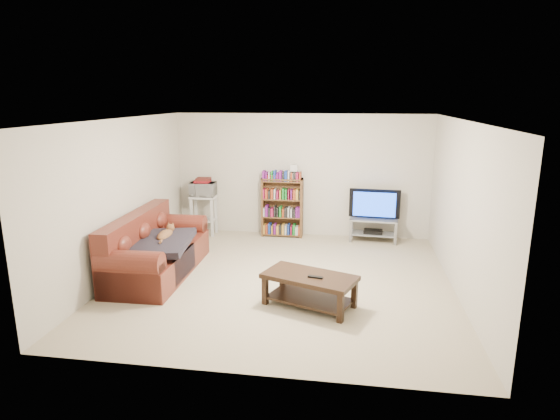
% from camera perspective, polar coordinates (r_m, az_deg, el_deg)
% --- Properties ---
extents(floor, '(5.00, 5.00, 0.00)m').
position_cam_1_polar(floor, '(7.17, 0.31, -8.57)').
color(floor, '#C7B894').
rests_on(floor, ground).
extents(ceiling, '(5.00, 5.00, 0.00)m').
position_cam_1_polar(ceiling, '(6.65, 0.33, 10.96)').
color(ceiling, white).
rests_on(ceiling, ground).
extents(wall_back, '(5.00, 0.00, 5.00)m').
position_cam_1_polar(wall_back, '(9.24, 2.60, 4.23)').
color(wall_back, beige).
rests_on(wall_back, ground).
extents(wall_front, '(5.00, 0.00, 5.00)m').
position_cam_1_polar(wall_front, '(4.45, -4.45, -6.29)').
color(wall_front, beige).
rests_on(wall_front, ground).
extents(wall_left, '(0.00, 5.00, 5.00)m').
position_cam_1_polar(wall_left, '(7.58, -18.72, 1.42)').
color(wall_left, beige).
rests_on(wall_left, ground).
extents(wall_right, '(0.00, 5.00, 5.00)m').
position_cam_1_polar(wall_right, '(6.91, 21.29, 0.06)').
color(wall_right, beige).
rests_on(wall_right, ground).
extents(sofa, '(1.00, 2.25, 0.95)m').
position_cam_1_polar(sofa, '(7.60, -15.18, -5.10)').
color(sofa, maroon).
rests_on(sofa, floor).
extents(blanket, '(0.97, 1.20, 0.19)m').
position_cam_1_polar(blanket, '(7.33, -14.39, -3.91)').
color(blanket, '#252029').
rests_on(blanket, sofa).
extents(cat, '(0.25, 0.61, 0.18)m').
position_cam_1_polar(cat, '(7.49, -13.84, -3.01)').
color(cat, brown).
rests_on(cat, sofa).
extents(coffee_table, '(1.33, 0.98, 0.44)m').
position_cam_1_polar(coffee_table, '(6.25, 3.62, -9.03)').
color(coffee_table, black).
rests_on(coffee_table, floor).
extents(remote, '(0.20, 0.09, 0.02)m').
position_cam_1_polar(remote, '(6.11, 4.34, -8.15)').
color(remote, black).
rests_on(remote, coffee_table).
extents(tv_stand, '(0.92, 0.46, 0.45)m').
position_cam_1_polar(tv_stand, '(9.13, 11.31, -1.90)').
color(tv_stand, '#999EA3').
rests_on(tv_stand, floor).
extents(television, '(0.97, 0.19, 0.55)m').
position_cam_1_polar(television, '(9.03, 11.43, 0.67)').
color(television, black).
rests_on(television, tv_stand).
extents(dvd_player, '(0.37, 0.27, 0.06)m').
position_cam_1_polar(dvd_player, '(9.16, 11.28, -2.59)').
color(dvd_player, black).
rests_on(dvd_player, tv_stand).
extents(bookshelf, '(0.81, 0.25, 1.17)m').
position_cam_1_polar(bookshelf, '(9.21, 0.27, 0.43)').
color(bookshelf, brown).
rests_on(bookshelf, floor).
extents(shelf_clutter, '(0.59, 0.18, 0.28)m').
position_cam_1_polar(shelf_clutter, '(9.08, 0.90, 4.56)').
color(shelf_clutter, silver).
rests_on(shelf_clutter, bookshelf).
extents(microwave_stand, '(0.50, 0.37, 0.79)m').
position_cam_1_polar(microwave_stand, '(9.48, -9.28, 0.03)').
color(microwave_stand, silver).
rests_on(microwave_stand, floor).
extents(microwave, '(0.49, 0.34, 0.27)m').
position_cam_1_polar(microwave, '(9.39, -9.38, 2.53)').
color(microwave, silver).
rests_on(microwave, microwave_stand).
extents(game_boxes, '(0.29, 0.26, 0.05)m').
position_cam_1_polar(game_boxes, '(9.36, -9.41, 3.49)').
color(game_boxes, maroon).
rests_on(game_boxes, microwave).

